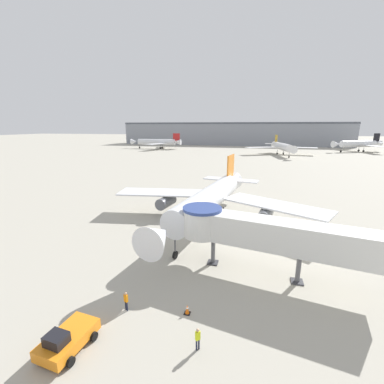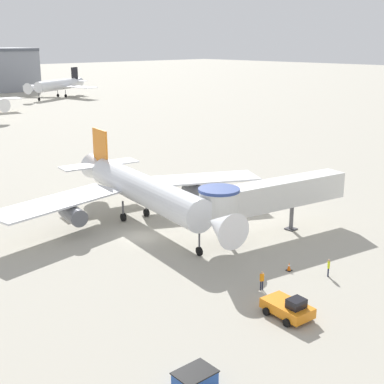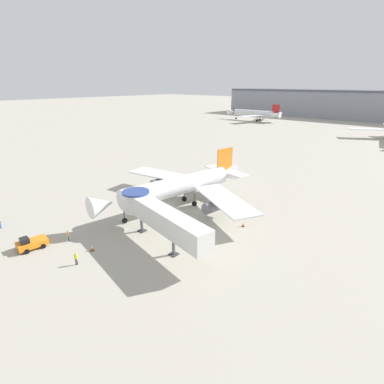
{
  "view_description": "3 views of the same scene",
  "coord_description": "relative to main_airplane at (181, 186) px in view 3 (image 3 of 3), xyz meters",
  "views": [
    {
      "loc": [
        8.96,
        -32.63,
        14.32
      ],
      "look_at": [
        0.87,
        0.25,
        5.6
      ],
      "focal_mm": 24.0,
      "sensor_mm": 36.0,
      "label": 1
    },
    {
      "loc": [
        -32.22,
        -42.55,
        20.01
      ],
      "look_at": [
        4.58,
        -3.1,
        4.68
      ],
      "focal_mm": 50.0,
      "sensor_mm": 36.0,
      "label": 2
    },
    {
      "loc": [
        37.89,
        -33.68,
        21.37
      ],
      "look_at": [
        6.34,
        2.37,
        3.81
      ],
      "focal_mm": 28.0,
      "sensor_mm": 36.0,
      "label": 3
    }
  ],
  "objects": [
    {
      "name": "traffic_cone_starboard_wing",
      "position": [
        13.09,
        0.33,
        -3.53
      ],
      "size": [
        0.5,
        0.5,
        0.83
      ],
      "color": "black",
      "rests_on": "ground_plane"
    },
    {
      "name": "ground_crew_wing_walker",
      "position": [
        3.13,
        -22.42,
        -2.98
      ],
      "size": [
        0.36,
        0.34,
        1.64
      ],
      "rotation": [
        0.0,
        0.0,
        3.79
      ],
      "color": "#1E2338",
      "rests_on": "ground_plane"
    },
    {
      "name": "jet_bridge",
      "position": [
        6.73,
        -12.04,
        0.52
      ],
      "size": [
        18.26,
        6.35,
        6.13
      ],
      "rotation": [
        0.0,
        0.0,
        -0.19
      ],
      "color": "silver",
      "rests_on": "ground_plane"
    },
    {
      "name": "ground_crew_marshaller",
      "position": [
        -3.21,
        -20.14,
        -2.96
      ],
      "size": [
        0.37,
        0.29,
        1.67
      ],
      "rotation": [
        0.0,
        0.0,
        5.9
      ],
      "color": "#1E2338",
      "rests_on": "ground_plane"
    },
    {
      "name": "background_jet_red_tail",
      "position": [
        -56.15,
        123.65,
        0.41
      ],
      "size": [
        34.28,
        35.47,
        9.86
      ],
      "rotation": [
        0.0,
        0.0,
        -1.54
      ],
      "color": "silver",
      "rests_on": "ground_plane"
    },
    {
      "name": "traffic_cone_near_nose",
      "position": [
        1.6,
        -19.33,
        -3.54
      ],
      "size": [
        0.49,
        0.49,
        0.8
      ],
      "color": "black",
      "rests_on": "ground_plane"
    },
    {
      "name": "terminal_building",
      "position": [
        -12.84,
        171.71,
        4.62
      ],
      "size": [
        170.03,
        23.82,
        17.07
      ],
      "color": "gray",
      "rests_on": "ground_plane"
    },
    {
      "name": "pushback_tug_orange",
      "position": [
        -5.23,
        -24.39,
        -3.17
      ],
      "size": [
        2.8,
        4.0,
        1.77
      ],
      "rotation": [
        0.0,
        0.0,
        -0.11
      ],
      "color": "orange",
      "rests_on": "ground_plane"
    },
    {
      "name": "main_airplane",
      "position": [
        0.0,
        0.0,
        0.0
      ],
      "size": [
        33.32,
        30.66,
        9.27
      ],
      "rotation": [
        0.0,
        0.0,
        -0.17
      ],
      "color": "silver",
      "rests_on": "ground_plane"
    },
    {
      "name": "ground_plane",
      "position": [
        -2.89,
        -3.29,
        -3.93
      ],
      "size": [
        800.0,
        800.0,
        0.0
      ],
      "primitive_type": "plane",
      "color": "#A8A393"
    }
  ]
}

